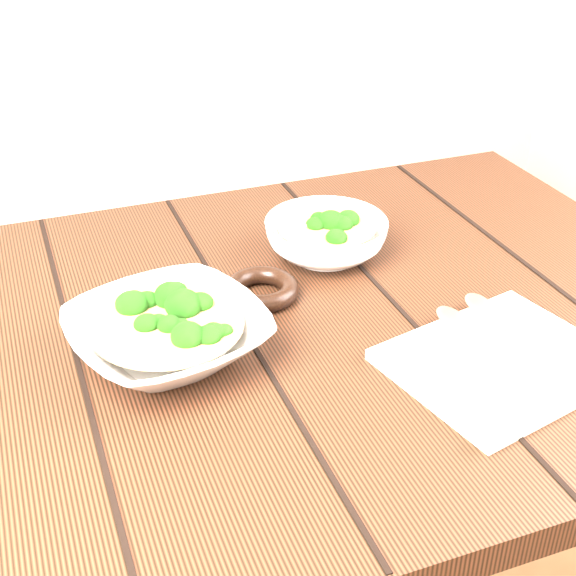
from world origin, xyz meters
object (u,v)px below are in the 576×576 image
at_px(soup_bowl_back, 326,237).
at_px(trivet, 261,289).
at_px(napkin, 501,362).
at_px(soup_bowl_front, 168,334).
at_px(table, 260,401).

height_order(soup_bowl_back, trivet, soup_bowl_back).
xyz_separation_m(trivet, napkin, (0.21, -0.24, -0.01)).
xyz_separation_m(soup_bowl_front, soup_bowl_back, (0.27, 0.16, -0.00)).
xyz_separation_m(soup_bowl_back, napkin, (0.08, -0.32, -0.02)).
relative_size(soup_bowl_back, trivet, 2.00).
distance_m(soup_bowl_back, napkin, 0.33).
xyz_separation_m(soup_bowl_front, napkin, (0.35, -0.16, -0.02)).
relative_size(table, trivet, 12.21).
bearing_deg(soup_bowl_front, table, 12.10).
xyz_separation_m(table, soup_bowl_front, (-0.12, -0.03, 0.15)).
xyz_separation_m(table, napkin, (0.23, -0.18, 0.13)).
height_order(trivet, napkin, trivet).
distance_m(trivet, napkin, 0.32).
bearing_deg(soup_bowl_back, trivet, -148.21).
bearing_deg(trivet, soup_bowl_back, 31.79).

